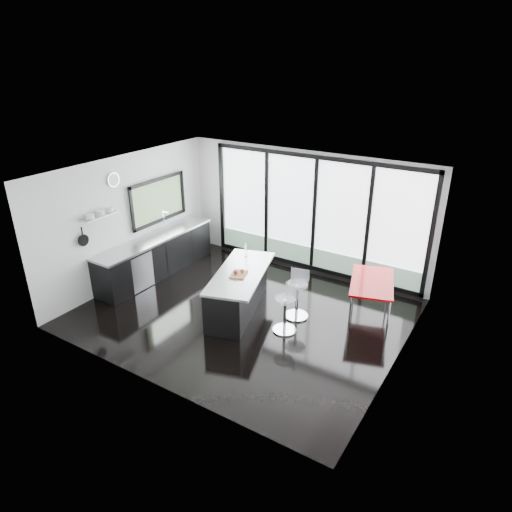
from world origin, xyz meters
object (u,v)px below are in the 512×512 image
Objects in this scene: bar_stool_far at (297,300)px; red_table at (370,298)px; island at (238,290)px; bar_stool_near at (285,314)px.

red_table is (1.17, 0.84, -0.00)m from bar_stool_far.
bar_stool_near is (1.15, -0.16, -0.09)m from island.
bar_stool_near is 0.95× the size of bar_stool_far.
bar_stool_far is at bearing 19.62° from island.
island is at bearing -171.64° from bar_stool_far.
island is 1.66× the size of red_table.
bar_stool_near is 0.56m from bar_stool_far.
red_table is at bearing 28.51° from island.
red_table is (1.13, 1.40, 0.02)m from bar_stool_near.
island is at bearing -151.49° from red_table.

